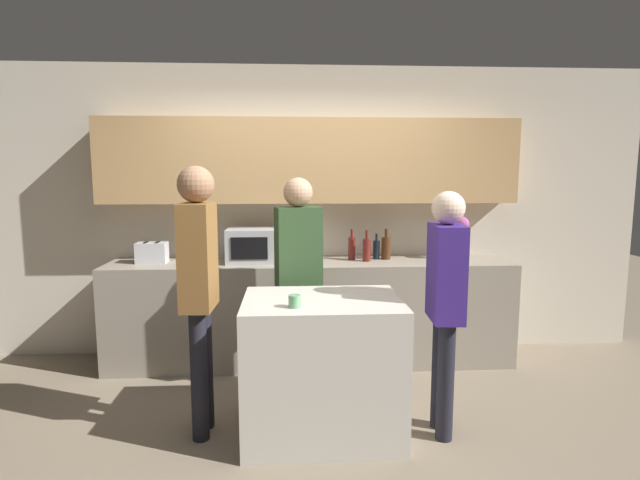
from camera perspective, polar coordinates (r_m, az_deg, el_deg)
name	(u,v)px	position (r m, az deg, el deg)	size (l,w,h in m)	color
ground_plane	(320,441)	(3.48, 0.02, -21.98)	(14.00, 14.00, 0.00)	#7F705B
back_wall	(310,193)	(4.68, -1.20, 5.44)	(6.40, 0.40, 2.70)	beige
back_counter	(311,312)	(4.59, -1.03, -8.20)	(3.60, 0.62, 0.93)	gray
kitchen_island	(322,366)	(3.39, 0.26, -14.25)	(1.02, 0.74, 0.91)	beige
microwave	(257,245)	(4.48, -7.25, -0.58)	(0.52, 0.39, 0.30)	#B7BABC
toaster	(152,253)	(4.64, -18.65, -1.38)	(0.26, 0.16, 0.18)	silver
potted_plant	(461,238)	(4.73, 15.84, 0.21)	(0.14, 0.14, 0.39)	silver
bottle_0	(352,248)	(4.57, 3.65, -0.90)	(0.07, 0.07, 0.28)	maroon
bottle_1	(367,249)	(4.50, 5.35, -1.07)	(0.07, 0.07, 0.28)	maroon
bottle_2	(376,249)	(4.62, 6.46, -1.06)	(0.06, 0.06, 0.24)	black
bottle_3	(386,248)	(4.62, 7.56, -0.86)	(0.09, 0.09, 0.28)	#472814
cup_0	(295,301)	(3.04, -2.92, -7.00)	(0.08, 0.08, 0.08)	#6EAD79
person_left	(298,267)	(3.83, -2.48, -3.06)	(0.37, 0.26, 1.69)	black
person_center	(445,293)	(3.32, 14.14, -5.93)	(0.21, 0.35, 1.61)	black
person_right	(199,277)	(3.29, -13.69, -4.09)	(0.23, 0.35, 1.77)	black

